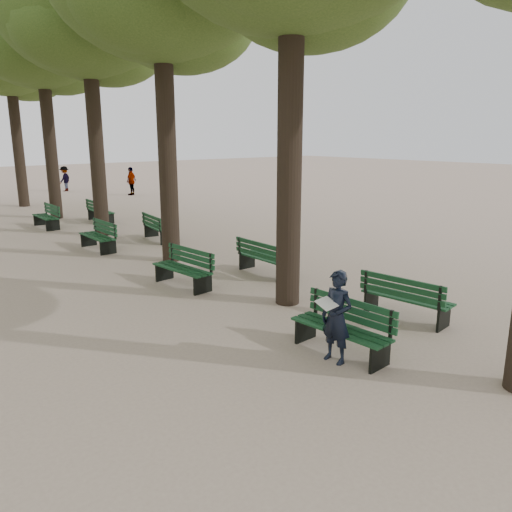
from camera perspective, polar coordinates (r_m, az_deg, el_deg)
ground at (r=8.18m, az=10.50°, el=-12.72°), size 120.00×120.00×0.00m
tree_central_3 at (r=19.46m, az=-18.83°, el=24.99°), size 6.00×6.00×9.95m
tree_central_4 at (r=24.08m, az=-23.50°, el=22.28°), size 6.00×6.00×9.95m
tree_central_5 at (r=28.83m, az=-26.55°, el=20.38°), size 6.00×6.00×9.95m
bench_left_0 at (r=8.61m, az=9.62°, el=-9.30°), size 0.66×1.83×0.92m
bench_left_1 at (r=12.28m, az=-8.39°, el=-2.23°), size 0.72×1.84×0.92m
bench_left_2 at (r=16.79m, az=-17.62°, el=1.56°), size 0.57×1.80×0.92m
bench_left_3 at (r=21.57m, az=-22.85°, el=3.70°), size 0.58×1.80×0.92m
bench_right_0 at (r=10.47m, az=16.75°, el=-5.51°), size 0.78×1.86×0.92m
bench_right_1 at (r=13.21m, az=1.06°, el=-0.95°), size 0.60×1.81×0.92m
bench_right_2 at (r=17.81m, az=-10.99°, el=2.63°), size 0.81×1.86×0.92m
bench_right_3 at (r=22.33m, az=-17.31°, el=4.46°), size 0.61×1.81×0.92m
man_with_map at (r=8.15m, az=9.21°, el=-6.89°), size 0.61×0.63×1.53m
pedestrian_b at (r=35.46m, az=-21.02°, el=8.25°), size 0.99×0.95×1.62m
pedestrian_c at (r=31.82m, az=-14.06°, el=8.30°), size 1.02×0.86×1.71m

